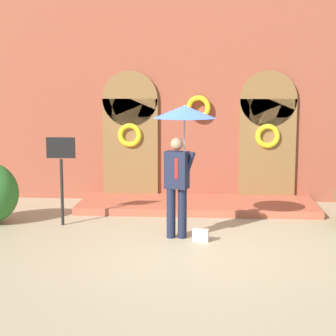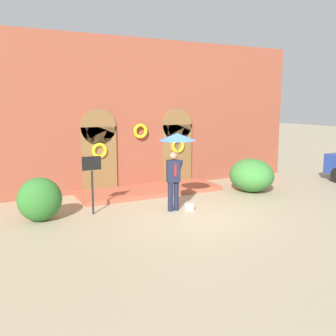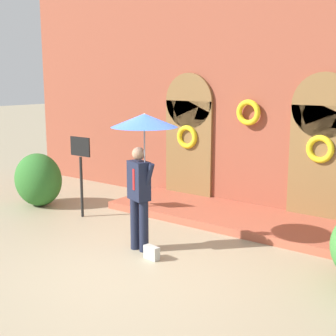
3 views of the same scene
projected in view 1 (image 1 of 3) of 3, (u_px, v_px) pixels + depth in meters
name	position (u px, v px, depth m)	size (l,w,h in m)	color
ground_plane	(193.00, 247.00, 9.45)	(80.00, 80.00, 0.00)	tan
building_facade	(199.00, 87.00, 13.16)	(14.00, 2.30, 5.60)	brown
person_with_umbrella	(182.00, 131.00, 9.77)	(1.10, 1.10, 2.36)	#191E33
handbag	(201.00, 235.00, 9.81)	(0.28, 0.12, 0.22)	#B7B7B2
sign_post	(61.00, 166.00, 10.80)	(0.56, 0.06, 1.72)	black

